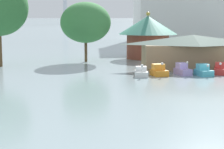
{
  "coord_description": "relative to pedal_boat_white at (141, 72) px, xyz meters",
  "views": [
    {
      "loc": [
        -3.22,
        -12.13,
        7.44
      ],
      "look_at": [
        -1.5,
        25.27,
        1.83
      ],
      "focal_mm": 63.52,
      "sensor_mm": 36.0,
      "label": 1
    }
  ],
  "objects": [
    {
      "name": "pedal_boat_white",
      "position": [
        0.0,
        0.0,
        0.0
      ],
      "size": [
        1.57,
        2.32,
        1.63
      ],
      "rotation": [
        0.0,
        0.0,
        -1.61
      ],
      "color": "white",
      "rests_on": "ground"
    },
    {
      "name": "pedal_boat_orange",
      "position": [
        2.26,
        0.49,
        0.08
      ],
      "size": [
        2.16,
        2.58,
        1.76
      ],
      "rotation": [
        0.0,
        0.0,
        -1.34
      ],
      "color": "orange",
      "rests_on": "ground"
    },
    {
      "name": "pedal_boat_lavender",
      "position": [
        5.35,
        1.04,
        0.1
      ],
      "size": [
        2.06,
        2.77,
        1.81
      ],
      "rotation": [
        0.0,
        0.0,
        -1.26
      ],
      "color": "#B299D8",
      "rests_on": "ground"
    },
    {
      "name": "pedal_boat_cyan",
      "position": [
        7.81,
        0.28,
        0.08
      ],
      "size": [
        2.09,
        2.72,
        1.51
      ],
      "rotation": [
        0.0,
        0.0,
        -1.35
      ],
      "color": "#4CB7CC",
      "rests_on": "ground"
    },
    {
      "name": "pedal_boat_red",
      "position": [
        10.37,
        1.67,
        0.08
      ],
      "size": [
        2.3,
        3.17,
        1.58
      ],
      "rotation": [
        0.0,
        0.0,
        -1.88
      ],
      "color": "red",
      "rests_on": "ground"
    },
    {
      "name": "boathouse",
      "position": [
        7.95,
        6.65,
        2.0
      ],
      "size": [
        14.73,
        6.13,
        4.77
      ],
      "color": "#9E7F5B",
      "rests_on": "ground"
    },
    {
      "name": "green_roof_pavilion",
      "position": [
        3.53,
        20.38,
        3.77
      ],
      "size": [
        10.11,
        10.11,
        8.03
      ],
      "color": "brown",
      "rests_on": "ground"
    },
    {
      "name": "shoreline_tree_mid",
      "position": [
        -7.1,
        15.83,
        5.8
      ],
      "size": [
        8.06,
        8.06,
        9.55
      ],
      "color": "brown",
      "rests_on": "ground"
    }
  ]
}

